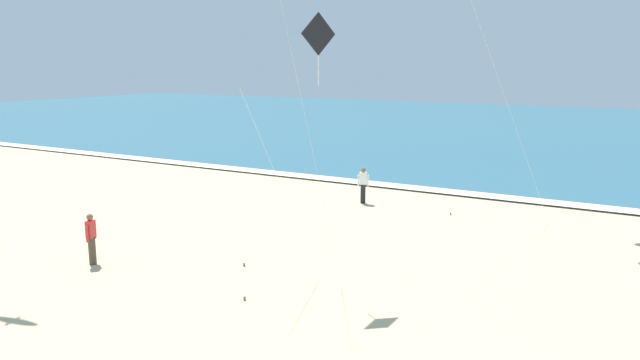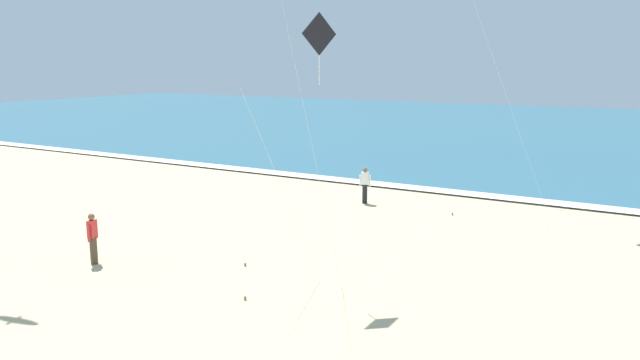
# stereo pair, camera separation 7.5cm
# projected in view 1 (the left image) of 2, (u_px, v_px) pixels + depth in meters

# --- Properties ---
(ocean_water) EXTENTS (160.00, 60.00, 0.08)m
(ocean_water) POSITION_uv_depth(u_px,v_px,m) (584.00, 133.00, 53.07)
(ocean_water) COLOR #2D6075
(ocean_water) RESTS_ON ground
(shoreline_foam) EXTENTS (160.00, 1.11, 0.01)m
(shoreline_foam) POSITION_uv_depth(u_px,v_px,m) (501.00, 197.00, 27.73)
(shoreline_foam) COLOR white
(shoreline_foam) RESTS_ON ocean_water
(kite_diamond_charcoal_low) EXTENTS (1.22, 2.75, 7.39)m
(kite_diamond_charcoal_low) POSITION_uv_depth(u_px,v_px,m) (316.00, 44.00, 16.11)
(kite_diamond_charcoal_low) COLOR black
(kite_diamond_charcoal_low) RESTS_ON ground
(bystander_white_top) EXTENTS (0.46, 0.30, 1.59)m
(bystander_white_top) POSITION_uv_depth(u_px,v_px,m) (363.00, 185.00, 26.75)
(bystander_white_top) COLOR black
(bystander_white_top) RESTS_ON ground
(bystander_red_top) EXTENTS (0.28, 0.48, 1.59)m
(bystander_red_top) POSITION_uv_depth(u_px,v_px,m) (91.00, 239.00, 18.70)
(bystander_red_top) COLOR #4C3D2D
(bystander_red_top) RESTS_ON ground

